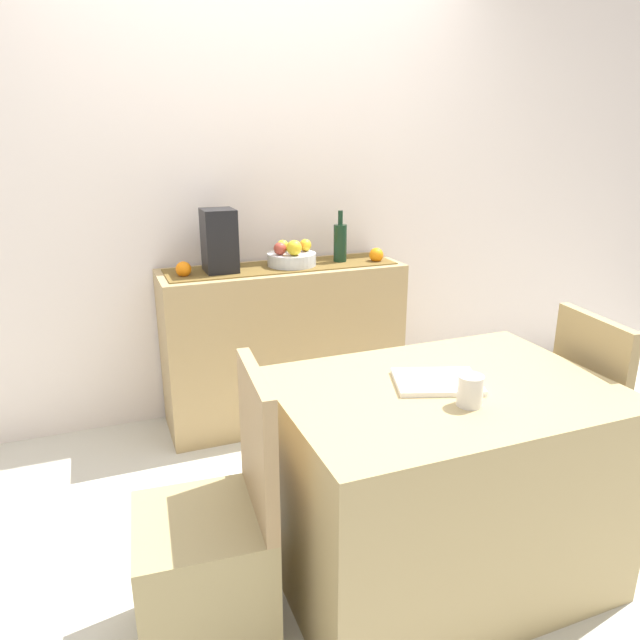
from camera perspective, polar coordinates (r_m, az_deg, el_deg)
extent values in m
cube|color=beige|center=(2.65, 1.69, -18.19)|extent=(6.40, 6.40, 0.02)
cube|color=silver|center=(3.27, -6.48, 14.26)|extent=(6.40, 0.06, 2.70)
cube|color=tan|center=(3.22, -3.58, -2.37)|extent=(1.30, 0.42, 0.87)
cube|color=brown|center=(3.10, -3.74, 5.26)|extent=(1.22, 0.32, 0.01)
cylinder|color=silver|center=(3.11, -2.80, 5.99)|extent=(0.26, 0.26, 0.07)
sphere|color=gold|center=(3.12, -3.69, 7.25)|extent=(0.07, 0.07, 0.07)
sphere|color=gold|center=(3.03, -2.56, 7.09)|extent=(0.08, 0.08, 0.08)
sphere|color=red|center=(3.10, -2.39, 7.20)|extent=(0.06, 0.06, 0.06)
sphere|color=gold|center=(3.15, -1.46, 7.36)|extent=(0.07, 0.07, 0.07)
sphere|color=#A63D2F|center=(3.05, -3.96, 7.01)|extent=(0.07, 0.07, 0.07)
cylinder|color=black|center=(3.20, 1.99, 7.50)|extent=(0.07, 0.07, 0.21)
cylinder|color=black|center=(3.17, 2.02, 10.02)|extent=(0.03, 0.03, 0.08)
cube|color=black|center=(2.99, -9.86, 7.64)|extent=(0.16, 0.18, 0.32)
sphere|color=orange|center=(3.23, 5.55, 6.38)|extent=(0.08, 0.08, 0.08)
sphere|color=orange|center=(2.95, -13.26, 4.88)|extent=(0.08, 0.08, 0.08)
cube|color=tan|center=(2.17, 11.62, -15.32)|extent=(1.12, 0.79, 0.74)
cube|color=white|center=(2.00, 11.40, -5.95)|extent=(0.33, 0.29, 0.02)
cylinder|color=silver|center=(1.86, 14.53, -6.73)|extent=(0.08, 0.08, 0.10)
cube|color=tan|center=(2.01, -11.21, -23.64)|extent=(0.43, 0.43, 0.45)
cube|color=tan|center=(1.77, -6.17, -11.79)|extent=(0.07, 0.40, 0.45)
cube|color=tan|center=(2.75, 26.72, -13.03)|extent=(0.45, 0.45, 0.45)
cube|color=#A0895B|center=(2.45, 24.96, -4.78)|extent=(0.09, 0.40, 0.45)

